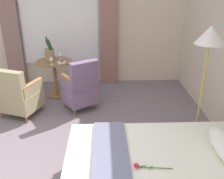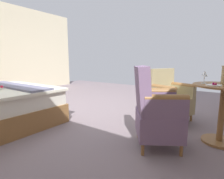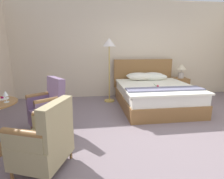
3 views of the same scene
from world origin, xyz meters
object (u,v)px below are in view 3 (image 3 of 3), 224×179
Objects in this scene: bedside_lamp at (181,69)px; wine_glass_near_bucket at (5,94)px; armchair_by_window at (48,108)px; floor_lamp_brass at (109,48)px; snack_plate at (2,99)px; nightstand at (180,87)px; armchair_facing_bed at (45,140)px; bed at (154,93)px.

wine_glass_near_bucket is (-3.84, -2.37, 0.01)m from bedside_lamp.
armchair_by_window is (-3.43, -1.82, -0.41)m from bedside_lamp.
armchair_by_window is (-1.26, -1.63, -1.01)m from floor_lamp_brass.
armchair_by_window is (0.54, 0.39, -0.31)m from snack_plate.
nightstand is at bearing 27.95° from armchair_by_window.
armchair_facing_bed reaches higher than nightstand.
armchair_by_window is (-2.33, -1.09, 0.10)m from bed.
nightstand is 0.55m from bedside_lamp.
nightstand is (1.10, 0.73, -0.04)m from bed.
nightstand is 2.46m from floor_lamp_brass.
nightstand is at bearing 5.11° from floor_lamp_brass.
armchair_facing_bed is (-3.25, -2.86, 0.10)m from nightstand.
armchair_by_window is at bearing 35.87° from snack_plate.
snack_plate is at bearing -144.13° from armchair_by_window.
floor_lamp_brass is 2.79m from snack_plate.
bed is 3.23m from wine_glass_near_bucket.
armchair_facing_bed is (-1.09, -2.67, -1.05)m from floor_lamp_brass.
armchair_facing_bed reaches higher than snack_plate.
bed is 12.69× the size of wine_glass_near_bucket.
wine_glass_near_bucket is 0.18× the size of armchair_facing_bed.
snack_plate is at bearing -152.70° from bed.
snack_plate is 0.18× the size of armchair_by_window.
floor_lamp_brass is 1.78× the size of armchair_by_window.
snack_plate is at bearing -131.76° from floor_lamp_brass.
armchair_facing_bed is (-2.15, -2.13, 0.06)m from bed.
bedside_lamp is 4.54m from snack_plate.
bed is at bearing 30.95° from wine_glass_near_bucket.
wine_glass_near_bucket reaches higher than armchair_facing_bed.
floor_lamp_brass is 1.93× the size of armchair_facing_bed.
bed is 2.33× the size of armchair_facing_bed.
wine_glass_near_bucket is 0.81m from armchair_by_window.
nightstand is 4.34m from armchair_facing_bed.
bed is 3.58× the size of nightstand.
bedside_lamp is at bearing 33.53° from bed.
armchair_facing_bed is (-3.25, -2.86, -0.45)m from bedside_lamp.
snack_plate is at bearing 127.78° from wine_glass_near_bucket.
wine_glass_near_bucket is 0.23m from snack_plate.
bedside_lamp is at bearing 41.35° from armchair_facing_bed.
floor_lamp_brass is 10.03× the size of snack_plate.
armchair_by_window is at bearing -152.05° from nightstand.
armchair_facing_bed is (0.17, -1.04, -0.04)m from armchair_by_window.
bed is at bearing 27.30° from snack_plate.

